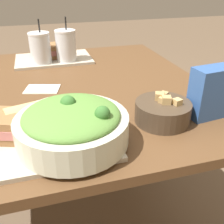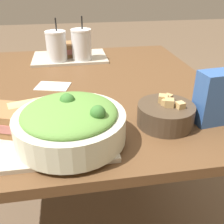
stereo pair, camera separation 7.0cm
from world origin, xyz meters
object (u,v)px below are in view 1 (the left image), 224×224
Objects in this scene: soup_bowl at (163,111)px; sandwich_far at (51,51)px; salad_bowl at (72,124)px; baguette_near at (29,116)px; sandwich_near at (1,125)px; chip_bag at (211,93)px; napkin_folded at (42,89)px; drink_cup_dark at (40,49)px; drink_cup_red at (66,47)px.

soup_bowl is 1.05× the size of sandwich_far.
baguette_near is (-0.10, 0.10, -0.01)m from salad_bowl.
sandwich_near is 1.07× the size of sandwich_far.
chip_bag is at bearing -112.99° from baguette_near.
baguette_near is at bearing -115.35° from sandwich_far.
sandwich_near reaches higher than napkin_folded.
salad_bowl is 1.69× the size of sandwich_near.
soup_bowl is 0.98× the size of sandwich_near.
sandwich_far is (0.18, 0.70, -0.00)m from sandwich_near.
drink_cup_dark is at bearing -21.92° from baguette_near.
salad_bowl is at bearing -3.29° from sandwich_near.
baguette_near is 0.62m from drink_cup_red.
salad_bowl is 0.15m from baguette_near.
sandwich_near is 1.15× the size of napkin_folded.
drink_cup_red is 1.41× the size of napkin_folded.
baguette_near is at bearing -95.73° from drink_cup_dark.
drink_cup_red reaches higher than salad_bowl.
drink_cup_red reaches higher than sandwich_far.
drink_cup_dark reaches higher than chip_bag.
sandwich_near is 0.34m from napkin_folded.
sandwich_far is (0.01, 0.77, -0.02)m from salad_bowl.
baguette_near reaches higher than sandwich_far.
drink_cup_red is at bearing 106.77° from soup_bowl.
napkin_folded is (0.04, 0.29, -0.05)m from baguette_near.
drink_cup_red is (0.08, 0.70, 0.02)m from salad_bowl.
drink_cup_red is at bearing 111.26° from chip_bag.
baguette_near is 0.60m from drink_cup_dark.
drink_cup_red is (0.25, 0.62, 0.04)m from sandwich_near.
drink_cup_dark reaches higher than sandwich_far.
soup_bowl is at bearing 16.41° from sandwich_near.
soup_bowl reaches higher than sandwich_near.
drink_cup_red reaches higher than sandwich_near.
drink_cup_dark is at bearing 118.82° from chip_bag.
salad_bowl is 0.19m from sandwich_near.
drink_cup_red is at bearing -63.74° from sandwich_far.
napkin_folded is at bearing -116.00° from sandwich_far.
soup_bowl is 1.12× the size of napkin_folded.
salad_bowl is 1.41× the size of drink_cup_dark.
drink_cup_red reaches higher than baguette_near.
drink_cup_dark is (0.06, 0.60, 0.03)m from baguette_near.
sandwich_near and sandwich_far have the same top height.
sandwich_near is 0.72m from sandwich_far.
drink_cup_dark reaches higher than salad_bowl.
baguette_near is 0.53m from chip_bag.
drink_cup_dark is 0.98× the size of drink_cup_red.
baguette_near reaches higher than napkin_folded.
sandwich_far is 0.39m from napkin_folded.
soup_bowl is 0.80× the size of drink_cup_red.
baguette_near is at bearing 171.75° from soup_bowl.
soup_bowl is 0.77m from sandwich_far.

